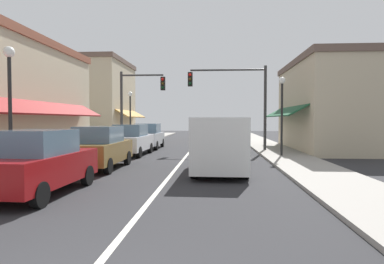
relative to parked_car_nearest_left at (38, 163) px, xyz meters
name	(u,v)px	position (x,y,z in m)	size (l,w,h in m)	color
ground_plane	(189,152)	(3.16, 12.27, -0.88)	(80.00, 80.00, 0.00)	#28282B
sidewalk_left	(104,151)	(-2.34, 12.27, -0.82)	(2.60, 56.00, 0.12)	gray
sidewalk_right	(278,152)	(8.66, 12.27, -0.82)	(2.60, 56.00, 0.12)	gray
lane_center_stripe	(189,152)	(3.16, 12.27, -0.88)	(0.14, 52.00, 0.01)	silver
storefront_right_block	(325,105)	(12.08, 14.27, 2.11)	(5.57, 10.20, 5.97)	#BCAD8E
storefront_far_left	(98,101)	(-6.26, 22.27, 2.91)	(6.55, 8.20, 7.57)	#BCAD8E
parked_car_nearest_left	(38,163)	(0.00, 0.00, 0.00)	(1.87, 4.14, 1.77)	maroon
parked_car_second_left	(100,148)	(0.01, 4.82, 0.00)	(1.79, 4.11, 1.77)	brown
parked_car_third_left	(131,140)	(-0.01, 10.14, 0.00)	(1.87, 4.14, 1.77)	silver
parked_car_far_left	(148,136)	(0.05, 14.69, 0.00)	(1.81, 4.11, 1.77)	#B7BABF
van_in_lane	(220,143)	(4.98, 4.44, 0.27)	(2.08, 5.22, 2.12)	silver
traffic_signal_mast_arm	(238,93)	(6.20, 12.95, 2.87)	(5.03, 0.50, 5.48)	#333333
traffic_signal_left_corner	(136,98)	(-0.59, 13.88, 2.64)	(3.14, 0.50, 5.32)	#333333
street_lamp_left_near	(10,90)	(-1.95, 1.86, 2.15)	(0.36, 0.36, 4.44)	black
street_lamp_right_mid	(282,103)	(8.34, 9.56, 2.07)	(0.36, 0.36, 4.32)	black
street_lamp_left_far	(130,109)	(-1.96, 17.54, 2.04)	(0.36, 0.36, 4.26)	black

